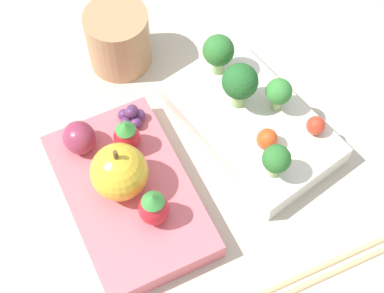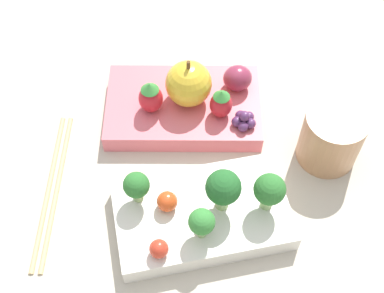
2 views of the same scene
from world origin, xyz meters
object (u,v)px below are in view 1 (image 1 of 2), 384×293
Objects in this scene: broccoli_floret_3 at (218,52)px; chopsticks_pair at (301,282)px; cherry_tomato_0 at (316,126)px; strawberry_0 at (154,208)px; cherry_tomato_1 at (267,139)px; drinking_cup at (118,39)px; bento_box_fruit at (129,195)px; broccoli_floret_1 at (279,92)px; broccoli_floret_2 at (240,83)px; bento_box_savoury at (251,123)px; apple at (119,172)px; grape_cluster at (131,116)px; broccoli_floret_0 at (276,160)px; strawberry_1 at (127,136)px; plum at (79,138)px.

broccoli_floret_3 reaches higher than chopsticks_pair.
strawberry_0 reaches higher than cherry_tomato_0.
cherry_tomato_1 is 0.50× the size of strawberry_0.
drinking_cup is 0.34m from chopsticks_pair.
bento_box_fruit is at bearing -28.48° from drinking_cup.
broccoli_floret_2 is (-0.03, -0.03, 0.01)m from broccoli_floret_1.
chopsticks_pair is (0.17, 0.09, -0.01)m from bento_box_fruit.
bento_box_savoury is 0.16m from apple.
broccoli_floret_1 is 0.21× the size of chopsticks_pair.
apple is at bearing -92.97° from bento_box_savoury.
chopsticks_pair is (0.24, -0.07, -0.06)m from broccoli_floret_3.
broccoli_floret_2 reaches higher than cherry_tomato_1.
apple reaches higher than grape_cluster.
broccoli_floret_3 is 0.12m from grape_cluster.
cherry_tomato_0 is 0.30× the size of apple.
broccoli_floret_0 reaches higher than broccoli_floret_1.
drinking_cup is at bearing 152.75° from strawberry_1.
bento_box_savoury is 2.93× the size of apple.
bento_box_fruit is 3.99× the size of broccoli_floret_3.
bento_box_fruit is 0.19m from drinking_cup.
plum is at bearing -47.84° from drinking_cup.
broccoli_floret_1 is 0.16m from grape_cluster.
plum is (-0.06, -0.01, -0.01)m from apple.
bento_box_fruit is at bearing -104.59° from cherry_tomato_1.
plum is at bearing -113.19° from bento_box_savoury.
broccoli_floret_3 reaches higher than cherry_tomato_1.
grape_cluster is at bearing 159.34° from strawberry_0.
apple is at bearing -119.56° from broccoli_floret_0.
broccoli_floret_0 is 0.15m from apple.
broccoli_floret_2 is 0.07m from cherry_tomato_1.
broccoli_floret_2 reaches higher than broccoli_floret_0.
strawberry_0 is at bearing -54.53° from broccoli_floret_3.
broccoli_floret_0 reaches higher than bento_box_savoury.
broccoli_floret_0 is at bearing -13.63° from broccoli_floret_2.
drinking_cup reaches higher than plum.
drinking_cup is 0.36× the size of chopsticks_pair.
grape_cluster is 0.14× the size of chopsticks_pair.
broccoli_floret_1 is at bearing 47.99° from broccoli_floret_2.
drinking_cup is at bearing -142.79° from broccoli_floret_3.
broccoli_floret_3 is 0.78× the size of apple.
bento_box_savoury is 0.16m from strawberry_0.
plum is at bearing -90.52° from broccoli_floret_3.
broccoli_floret_0 is 0.15m from strawberry_1.
broccoli_floret_1 is at bearing 61.55° from grape_cluster.
cherry_tomato_1 is 0.62× the size of plum.
broccoli_floret_1 reaches higher than chopsticks_pair.
cherry_tomato_0 is 0.89× the size of cherry_tomato_1.
broccoli_floret_0 is 0.76× the size of broccoli_floret_2.
strawberry_0 is at bearing -79.09° from broccoli_floret_1.
apple is 0.21m from chopsticks_pair.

